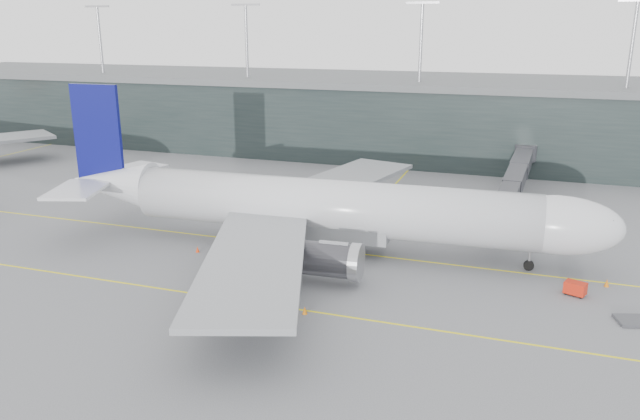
% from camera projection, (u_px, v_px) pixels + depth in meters
% --- Properties ---
extents(ground, '(320.00, 320.00, 0.00)m').
position_uv_depth(ground, '(305.00, 236.00, 77.94)').
color(ground, '#58585D').
rests_on(ground, ground).
extents(taxiline_a, '(160.00, 0.25, 0.02)m').
position_uv_depth(taxiline_a, '(294.00, 246.00, 74.31)').
color(taxiline_a, yellow).
rests_on(taxiline_a, ground).
extents(taxiline_b, '(160.00, 0.25, 0.02)m').
position_uv_depth(taxiline_b, '(234.00, 300.00, 59.80)').
color(taxiline_b, yellow).
rests_on(taxiline_b, ground).
extents(taxiline_lead_main, '(0.25, 60.00, 0.02)m').
position_uv_depth(taxiline_lead_main, '(382.00, 199.00, 94.53)').
color(taxiline_lead_main, yellow).
rests_on(taxiline_lead_main, ground).
extents(terminal, '(240.00, 36.00, 29.00)m').
position_uv_depth(terminal, '(402.00, 115.00, 128.39)').
color(terminal, black).
rests_on(terminal, ground).
extents(main_aircraft, '(65.59, 61.65, 18.41)m').
position_uv_depth(main_aircraft, '(326.00, 208.00, 71.62)').
color(main_aircraft, silver).
rests_on(main_aircraft, ground).
extents(jet_bridge, '(4.87, 43.42, 5.91)m').
position_uv_depth(jet_bridge, '(514.00, 177.00, 89.45)').
color(jet_bridge, '#2E2F34').
rests_on(jet_bridge, ground).
extents(gse_cart, '(2.28, 1.86, 1.34)m').
position_uv_depth(gse_cart, '(575.00, 288.00, 60.60)').
color(gse_cart, red).
rests_on(gse_cart, ground).
extents(baggage_dolly, '(3.44, 3.05, 0.29)m').
position_uv_depth(baggage_dolly, '(634.00, 321.00, 55.16)').
color(baggage_dolly, '#3A3B40').
rests_on(baggage_dolly, ground).
extents(uld_a, '(2.21, 1.95, 1.71)m').
position_uv_depth(uld_a, '(293.00, 206.00, 87.83)').
color(uld_a, '#323236').
rests_on(uld_a, ground).
extents(uld_b, '(2.28, 2.04, 1.72)m').
position_uv_depth(uld_b, '(321.00, 202.00, 89.53)').
color(uld_b, '#323236').
rests_on(uld_b, ground).
extents(uld_c, '(2.44, 2.09, 1.97)m').
position_uv_depth(uld_c, '(331.00, 206.00, 86.86)').
color(uld_c, '#323236').
rests_on(uld_c, ground).
extents(cone_nose, '(0.50, 0.50, 0.79)m').
position_uv_depth(cone_nose, '(607.00, 283.00, 62.69)').
color(cone_nose, orange).
rests_on(cone_nose, ground).
extents(cone_wing_stbd, '(0.47, 0.47, 0.74)m').
position_uv_depth(cone_wing_stbd, '(305.00, 310.00, 56.73)').
color(cone_wing_stbd, '#CF680B').
rests_on(cone_wing_stbd, ground).
extents(cone_wing_port, '(0.45, 0.45, 0.71)m').
position_uv_depth(cone_wing_port, '(410.00, 218.00, 83.93)').
color(cone_wing_port, '#E7480C').
rests_on(cone_wing_port, ground).
extents(cone_tail, '(0.44, 0.44, 0.70)m').
position_uv_depth(cone_tail, '(198.00, 249.00, 72.23)').
color(cone_tail, red).
rests_on(cone_tail, ground).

